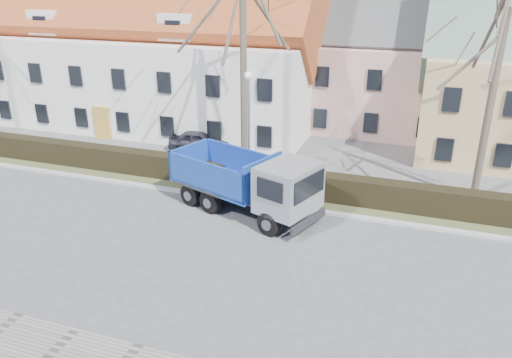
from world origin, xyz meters
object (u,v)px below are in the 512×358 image
at_px(dump_truck, 240,180).
at_px(streetlight, 249,128).
at_px(cart_frame, 217,191).
at_px(parked_car_a, 200,141).

relative_size(dump_truck, streetlight, 1.26).
distance_m(streetlight, cart_frame, 3.64).
bearing_deg(streetlight, cart_frame, -109.10).
distance_m(dump_truck, parked_car_a, 8.81).
relative_size(cart_frame, parked_car_a, 0.20).
bearing_deg(parked_car_a, streetlight, -139.20).
bearing_deg(cart_frame, streetlight, 70.90).
relative_size(streetlight, parked_car_a, 1.56).
bearing_deg(streetlight, parked_car_a, 141.15).
distance_m(streetlight, parked_car_a, 6.33).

